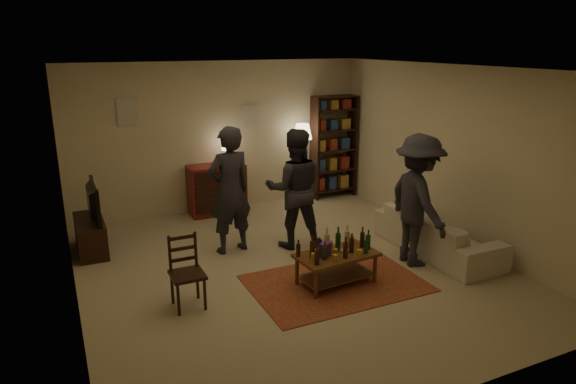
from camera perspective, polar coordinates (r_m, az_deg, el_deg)
floor at (r=7.20m, az=0.36°, el=-8.45°), size 6.00×6.00×0.00m
room_shell at (r=9.21m, az=-11.43°, el=8.54°), size 6.00×6.00×6.00m
rug at (r=6.80m, az=5.33°, el=-10.05°), size 2.20×1.50×0.01m
coffee_table at (r=6.63m, az=5.39°, el=-7.09°), size 1.08×0.65×0.76m
dining_chair at (r=6.19m, az=-11.28°, el=-8.41°), size 0.38×0.38×0.88m
tv_stand at (r=8.14m, az=-21.15°, el=-3.66°), size 0.40×1.00×1.06m
dresser at (r=9.35m, az=-7.86°, el=0.44°), size 1.00×0.50×1.36m
bookshelf at (r=10.23m, az=5.08°, el=5.14°), size 0.90×0.34×2.02m
floor_lamp at (r=9.72m, az=1.61°, el=6.14°), size 0.36×0.36×1.53m
sofa at (r=7.91m, az=16.24°, el=-4.38°), size 0.81×2.08×0.61m
person_left at (r=7.49m, az=-6.51°, el=0.17°), size 0.75×0.56×1.89m
person_right at (r=7.66m, az=0.74°, el=0.35°), size 1.06×0.94×1.81m
person_by_sofa at (r=7.27m, az=14.23°, el=-0.94°), size 0.83×1.27×1.84m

